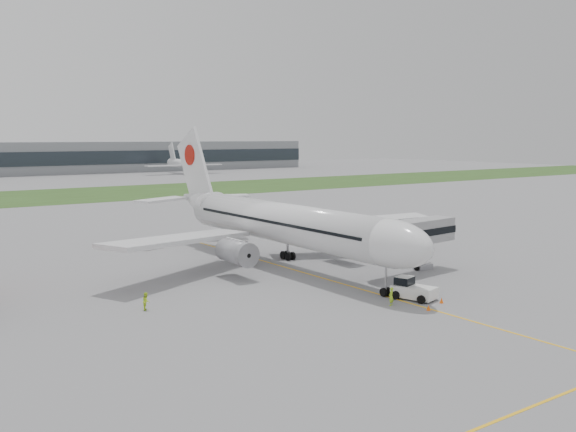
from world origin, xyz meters
TOP-DOWN VIEW (x-y plane):
  - ground at (0.00, 0.00)m, footprint 600.00×600.00m
  - apron_markings at (0.00, -5.00)m, footprint 70.00×70.00m
  - grass_strip at (0.00, 120.00)m, footprint 600.00×50.00m
  - airliner at (0.00, 4.87)m, footprint 48.13×53.95m
  - pushback_tug at (1.49, -17.20)m, footprint 3.81×4.75m
  - jet_bridge at (9.64, -8.78)m, footprint 14.13×5.34m
  - safety_cone_left at (-0.50, -21.34)m, footprint 0.39×0.39m
  - safety_cone_right at (2.59, -20.21)m, footprint 0.42×0.42m
  - ground_crew_near at (-2.14, -17.99)m, footprint 0.78×0.66m
  - ground_crew_far at (-22.20, -5.70)m, footprint 0.96×1.03m
  - distant_aircraft_right at (80.02, 194.69)m, footprint 36.39×32.52m

SIDE VIEW (x-z plane):
  - ground at x=0.00m, z-range 0.00..0.00m
  - apron_markings at x=0.00m, z-range -0.02..0.02m
  - distant_aircraft_right at x=80.02m, z-range -6.66..6.66m
  - grass_strip at x=0.00m, z-range 0.00..0.02m
  - safety_cone_left at x=-0.50m, z-range 0.00..0.54m
  - safety_cone_right at x=2.59m, z-range 0.00..0.58m
  - ground_crew_far at x=-22.20m, z-range 0.00..1.70m
  - ground_crew_near at x=-2.14m, z-range 0.00..1.81m
  - pushback_tug at x=1.49m, z-range -0.09..2.09m
  - jet_bridge at x=9.64m, z-range 1.57..8.12m
  - airliner at x=0.00m, z-range -3.28..14.60m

